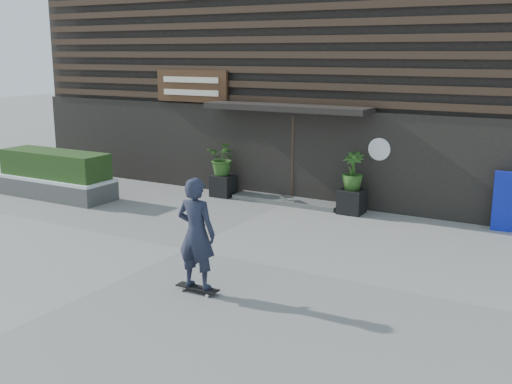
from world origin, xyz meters
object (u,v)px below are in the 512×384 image
Objects in this scene: planter_pot_right at (352,202)px; skateboarder at (196,234)px; planter_pot_left at (224,186)px; raised_bed at (57,188)px.

skateboarder reaches higher than planter_pot_right.
raised_bed is (-4.02, -2.37, -0.05)m from planter_pot_left.
raised_bed is 1.77× the size of skateboarder.
planter_pot_left is 1.00× the size of planter_pot_right.
planter_pot_right is 6.23m from skateboarder.
raised_bed is (-7.82, -2.37, -0.05)m from planter_pot_right.
raised_bed is at bearing -149.45° from planter_pot_left.
planter_pot_left is 4.67m from raised_bed.
skateboarder is at bearing -27.04° from raised_bed.
skateboarder reaches higher than raised_bed.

